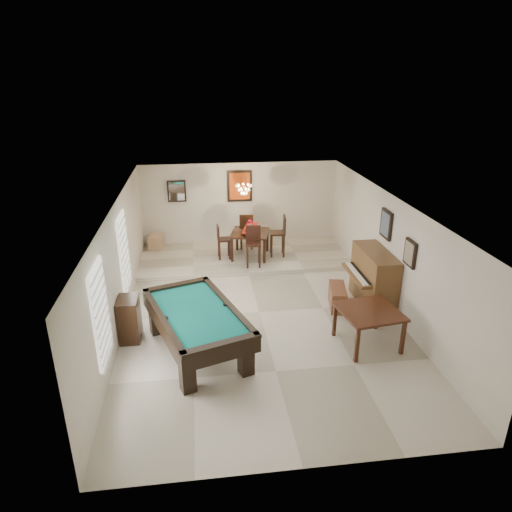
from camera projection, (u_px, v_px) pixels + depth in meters
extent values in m
cube|color=beige|center=(259.00, 312.00, 10.48)|extent=(6.00, 9.00, 0.02)
cube|color=silver|center=(240.00, 205.00, 14.12)|extent=(6.00, 0.04, 2.60)
cube|color=silver|center=(307.00, 393.00, 5.85)|extent=(6.00, 0.04, 2.60)
cube|color=silver|center=(119.00, 267.00, 9.63)|extent=(0.04, 9.00, 2.60)
cube|color=silver|center=(390.00, 253.00, 10.35)|extent=(0.04, 9.00, 2.60)
cube|color=white|center=(260.00, 202.00, 9.50)|extent=(6.00, 9.00, 0.04)
cube|color=beige|center=(244.00, 257.00, 13.44)|extent=(6.00, 2.50, 0.12)
cube|color=white|center=(101.00, 313.00, 7.57)|extent=(0.06, 1.00, 1.70)
cube|color=white|center=(124.00, 252.00, 10.15)|extent=(0.06, 1.00, 1.70)
cube|color=brown|center=(337.00, 297.00, 10.63)|extent=(0.51, 0.94, 0.50)
cube|color=black|center=(129.00, 319.00, 9.28)|extent=(0.41, 0.61, 0.91)
cube|color=tan|center=(156.00, 242.00, 13.85)|extent=(0.48, 0.55, 0.43)
cube|color=#D84C14|center=(240.00, 186.00, 13.86)|extent=(0.75, 0.06, 0.95)
cube|color=white|center=(177.00, 191.00, 13.67)|extent=(0.55, 0.06, 0.65)
cube|color=slate|center=(386.00, 224.00, 10.39)|extent=(0.06, 0.55, 0.65)
cube|color=gray|center=(410.00, 253.00, 9.27)|extent=(0.06, 0.45, 0.55)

